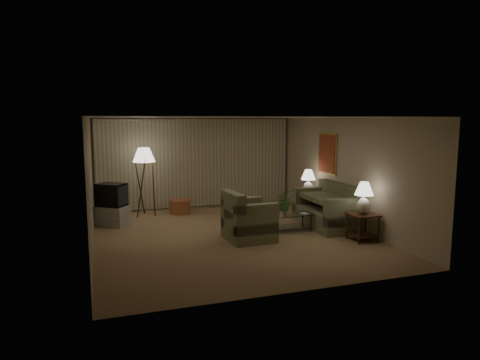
# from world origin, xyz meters

# --- Properties ---
(ground) EXTENTS (7.00, 7.00, 0.00)m
(ground) POSITION_xyz_m (0.00, 0.00, 0.00)
(ground) COLOR #957E52
(ground) RESTS_ON ground
(room_shell) EXTENTS (6.04, 7.02, 2.72)m
(room_shell) POSITION_xyz_m (0.02, 1.51, 1.75)
(room_shell) COLOR #C1B394
(room_shell) RESTS_ON ground
(sofa) EXTENTS (1.97, 1.06, 0.85)m
(sofa) POSITION_xyz_m (2.50, -0.01, 0.43)
(sofa) COLOR #737955
(sofa) RESTS_ON ground
(armchair) EXTENTS (1.14, 1.09, 0.86)m
(armchair) POSITION_xyz_m (0.29, -0.49, 0.43)
(armchair) COLOR #737955
(armchair) RESTS_ON ground
(side_table_near) EXTENTS (0.58, 0.58, 0.60)m
(side_table_near) POSITION_xyz_m (2.65, -1.36, 0.42)
(side_table_near) COLOR #33170E
(side_table_near) RESTS_ON ground
(side_table_far) EXTENTS (0.47, 0.40, 0.60)m
(side_table_far) POSITION_xyz_m (2.65, 1.24, 0.39)
(side_table_far) COLOR #33170E
(side_table_far) RESTS_ON ground
(table_lamp_near) EXTENTS (0.41, 0.41, 0.71)m
(table_lamp_near) POSITION_xyz_m (2.65, -1.36, 1.02)
(table_lamp_near) COLOR white
(table_lamp_near) RESTS_ON side_table_near
(table_lamp_far) EXTENTS (0.40, 0.40, 0.69)m
(table_lamp_far) POSITION_xyz_m (2.65, 1.24, 1.01)
(table_lamp_far) COLOR white
(table_lamp_far) RESTS_ON side_table_far
(coffee_table) EXTENTS (1.04, 0.57, 0.41)m
(coffee_table) POSITION_xyz_m (1.48, -0.11, 0.28)
(coffee_table) COLOR silver
(coffee_table) RESTS_ON ground
(tv_cabinet) EXTENTS (1.23, 1.22, 0.50)m
(tv_cabinet) POSITION_xyz_m (-2.55, 1.80, 0.25)
(tv_cabinet) COLOR #A7A7AA
(tv_cabinet) RESTS_ON ground
(crt_tv) EXTENTS (1.13, 1.13, 0.58)m
(crt_tv) POSITION_xyz_m (-2.55, 1.80, 0.79)
(crt_tv) COLOR black
(crt_tv) RESTS_ON tv_cabinet
(floor_lamp) EXTENTS (0.61, 0.61, 1.89)m
(floor_lamp) POSITION_xyz_m (-1.63, 2.65, 0.99)
(floor_lamp) COLOR #33170E
(floor_lamp) RESTS_ON ground
(ottoman) EXTENTS (0.65, 0.65, 0.39)m
(ottoman) POSITION_xyz_m (-0.67, 2.68, 0.20)
(ottoman) COLOR #A45537
(ottoman) RESTS_ON ground
(vase) EXTENTS (0.16, 0.16, 0.14)m
(vase) POSITION_xyz_m (1.33, -0.11, 0.48)
(vase) COLOR silver
(vase) RESTS_ON coffee_table
(flowers) EXTENTS (0.50, 0.45, 0.52)m
(flowers) POSITION_xyz_m (1.33, -0.11, 0.81)
(flowers) COLOR #477D37
(flowers) RESTS_ON vase
(book) EXTENTS (0.18, 0.23, 0.02)m
(book) POSITION_xyz_m (1.73, -0.21, 0.42)
(book) COLOR olive
(book) RESTS_ON coffee_table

